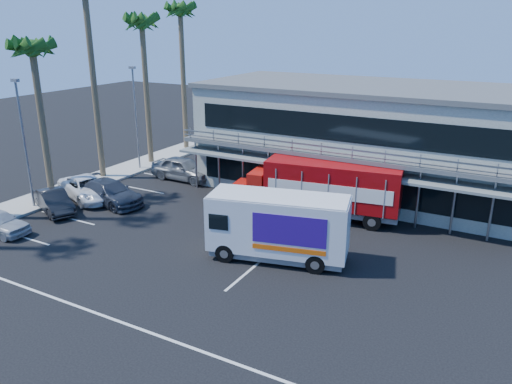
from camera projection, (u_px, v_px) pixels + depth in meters
The scene contains 14 objects.
ground at pixel (212, 263), 24.48m from camera, with size 120.00×120.00×0.00m, color black.
building at pixel (367, 138), 34.35m from camera, with size 22.40×12.00×7.30m.
curb_strip at pixel (85, 184), 36.26m from camera, with size 3.00×32.00×0.16m, color #A5A399.
palm_c at pixel (33, 57), 30.79m from camera, with size 2.80×2.80×10.75m.
palm_e at pixel (142, 31), 38.56m from camera, with size 2.80×2.80×12.25m.
palm_f at pixel (181, 19), 43.02m from camera, with size 2.80×2.80×13.25m.
light_pole_near at pixel (24, 139), 30.32m from camera, with size 0.50×0.25×8.09m.
light_pole_far at pixel (136, 114), 38.63m from camera, with size 0.50×0.25×8.09m.
red_truck at pixel (321, 187), 29.80m from camera, with size 10.47×3.81×3.45m.
white_van at pixel (278, 226), 24.39m from camera, with size 7.17×3.85×3.33m.
parked_car_b at pixel (54, 201), 30.94m from camera, with size 1.45×4.16×1.37m, color black.
parked_car_c at pixel (88, 188), 33.23m from camera, with size 2.45×5.31×1.48m, color white.
parked_car_d at pixel (110, 192), 32.35m from camera, with size 2.11×5.19×1.51m, color #2C313B.
parked_car_e at pixel (183, 169), 37.27m from camera, with size 2.03×5.04×1.72m, color slate.
Camera 1 is at (12.49, -18.31, 11.19)m, focal length 35.00 mm.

